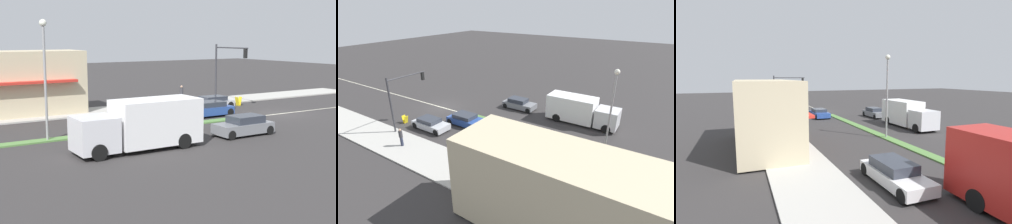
% 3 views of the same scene
% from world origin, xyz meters
% --- Properties ---
extents(ground_plane, '(160.00, 160.00, 0.00)m').
position_xyz_m(ground_plane, '(0.00, 18.00, 0.00)').
color(ground_plane, '#333030').
extents(sidewalk_right, '(4.00, 73.00, 0.12)m').
position_xyz_m(sidewalk_right, '(9.00, 18.50, 0.06)').
color(sidewalk_right, '#B2AFA8').
rests_on(sidewalk_right, ground).
extents(lane_marking_center, '(0.16, 60.00, 0.01)m').
position_xyz_m(lane_marking_center, '(0.00, 0.00, 0.00)').
color(lane_marking_center, beige).
rests_on(lane_marking_center, ground).
extents(building_corner_store, '(4.89, 10.86, 5.16)m').
position_xyz_m(building_corner_store, '(10.45, 19.36, 2.70)').
color(building_corner_store, '#C6B793').
rests_on(building_corner_store, sidewalk_right).
extents(traffic_signal_main, '(4.59, 0.34, 5.60)m').
position_xyz_m(traffic_signal_main, '(6.12, 1.21, 3.90)').
color(traffic_signal_main, '#333338').
rests_on(traffic_signal_main, sidewalk_right).
extents(street_lamp, '(0.44, 0.44, 7.37)m').
position_xyz_m(street_lamp, '(0.00, 19.99, 4.78)').
color(street_lamp, gray).
rests_on(street_lamp, median_strip).
extents(pedestrian, '(0.34, 0.34, 1.70)m').
position_xyz_m(pedestrian, '(8.98, 4.20, 1.01)').
color(pedestrian, '#282D42').
rests_on(pedestrian, sidewalk_right).
extents(warning_aframe_sign, '(0.45, 0.53, 0.84)m').
position_xyz_m(warning_aframe_sign, '(5.48, 0.10, 0.43)').
color(warning_aframe_sign, yellow).
rests_on(warning_aframe_sign, ground).
extents(delivery_truck, '(2.44, 7.50, 2.87)m').
position_xyz_m(delivery_truck, '(-5.00, 15.98, 1.47)').
color(delivery_truck, silver).
rests_on(delivery_truck, ground).
extents(suv_grey, '(1.77, 4.02, 1.31)m').
position_xyz_m(suv_grey, '(-5.00, 8.41, 0.63)').
color(suv_grey, slate).
rests_on(suv_grey, ground).
extents(sedan_silver, '(1.77, 3.99, 1.18)m').
position_xyz_m(sedan_silver, '(5.00, 3.59, 0.59)').
color(sedan_silver, '#B7BABF').
rests_on(sedan_silver, ground).
extents(coupe_blue, '(1.90, 4.12, 1.21)m').
position_xyz_m(coupe_blue, '(2.20, 6.02, 0.59)').
color(coupe_blue, '#284793').
rests_on(coupe_blue, ground).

